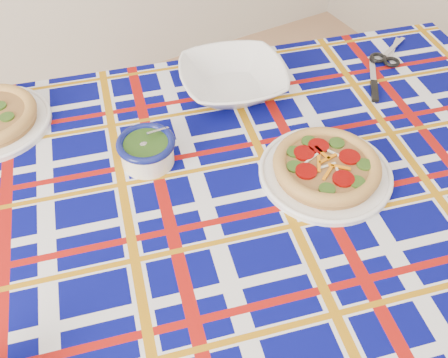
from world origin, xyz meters
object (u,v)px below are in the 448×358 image
dining_table (235,202)px  pesto_bowl (147,149)px  serving_bowl (233,80)px  main_focaccia_plate (327,166)px

dining_table → pesto_bowl: 0.25m
pesto_bowl → serving_bowl: 0.35m
dining_table → main_focaccia_plate: bearing=-10.8°
main_focaccia_plate → pesto_bowl: 0.42m
main_focaccia_plate → serving_bowl: size_ratio=1.10×
main_focaccia_plate → pesto_bowl: bearing=144.3°
main_focaccia_plate → serving_bowl: 0.39m
main_focaccia_plate → pesto_bowl: size_ratio=2.31×
dining_table → serving_bowl: (0.17, 0.30, 0.12)m
main_focaccia_plate → serving_bowl: serving_bowl is taller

